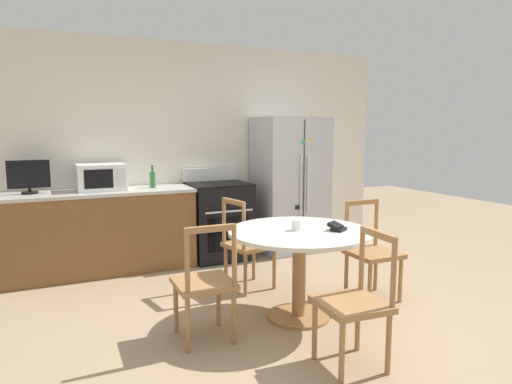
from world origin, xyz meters
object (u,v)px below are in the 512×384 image
at_px(dining_chair_far, 247,245).
at_px(wallet, 337,227).
at_px(dining_chair_right, 372,252).
at_px(dining_chair_near, 355,303).
at_px(refrigerator, 290,184).
at_px(candle_glass, 297,226).
at_px(dining_chair_left, 205,284).
at_px(oven_range, 219,220).
at_px(counter_bottle, 153,179).
at_px(microwave, 101,177).
at_px(countertop_tv, 29,176).

relative_size(dining_chair_far, wallet, 5.32).
xyz_separation_m(dining_chair_right, dining_chair_near, (-0.90, -0.94, 0.00)).
distance_m(refrigerator, candle_glass, 2.20).
bearing_deg(dining_chair_left, oven_range, 68.26).
height_order(counter_bottle, candle_glass, counter_bottle).
bearing_deg(dining_chair_left, candle_glass, 6.18).
bearing_deg(dining_chair_near, oven_range, 1.81).
distance_m(dining_chair_left, dining_chair_near, 1.09).
bearing_deg(dining_chair_near, dining_chair_left, 48.95).
relative_size(dining_chair_right, candle_glass, 10.76).
relative_size(refrigerator, dining_chair_near, 1.90).
bearing_deg(dining_chair_right, dining_chair_left, 6.44).
bearing_deg(candle_glass, refrigerator, 62.21).
bearing_deg(dining_chair_left, microwave, 103.55).
height_order(dining_chair_left, candle_glass, dining_chair_left).
relative_size(microwave, dining_chair_right, 0.56).
bearing_deg(dining_chair_left, countertop_tv, 120.03).
relative_size(dining_chair_right, dining_chair_near, 1.00).
height_order(dining_chair_left, wallet, dining_chair_left).
xyz_separation_m(oven_range, counter_bottle, (-0.78, 0.04, 0.53)).
bearing_deg(refrigerator, countertop_tv, 177.84).
bearing_deg(wallet, dining_chair_right, 23.78).
bearing_deg(dining_chair_far, counter_bottle, -162.61).
height_order(microwave, dining_chair_far, microwave).
bearing_deg(counter_bottle, countertop_tv, 178.15).
bearing_deg(candle_glass, dining_chair_far, 95.03).
distance_m(countertop_tv, dining_chair_far, 2.36).
distance_m(dining_chair_near, wallet, 0.83).
relative_size(counter_bottle, candle_glass, 3.06).
distance_m(countertop_tv, dining_chair_right, 3.51).
bearing_deg(countertop_tv, refrigerator, -2.16).
bearing_deg(counter_bottle, dining_chair_left, -92.53).
xyz_separation_m(dining_chair_far, dining_chair_near, (0.03, -1.66, 0.00)).
height_order(refrigerator, dining_chair_near, refrigerator).
xyz_separation_m(countertop_tv, dining_chair_near, (1.94, -2.90, -0.65)).
distance_m(countertop_tv, counter_bottle, 1.26).
bearing_deg(dining_chair_left, dining_chair_right, 7.15).
bearing_deg(microwave, dining_chair_right, -42.42).
bearing_deg(refrigerator, oven_range, 178.31).
xyz_separation_m(oven_range, candle_glass, (-0.06, -1.98, 0.31)).
bearing_deg(refrigerator, dining_chair_left, -132.34).
distance_m(refrigerator, dining_chair_far, 1.63).
relative_size(dining_chair_right, wallet, 5.32).
relative_size(countertop_tv, dining_chair_right, 0.45).
xyz_separation_m(microwave, wallet, (1.56, -2.20, -0.27)).
xyz_separation_m(microwave, dining_chair_left, (0.46, -2.12, -0.61)).
xyz_separation_m(oven_range, microwave, (-1.33, 0.07, 0.57)).
height_order(dining_chair_far, wallet, dining_chair_far).
height_order(counter_bottle, wallet, counter_bottle).
xyz_separation_m(countertop_tv, counter_bottle, (1.26, -0.04, -0.09)).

